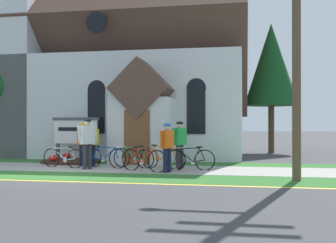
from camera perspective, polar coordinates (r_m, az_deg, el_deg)
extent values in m
plane|color=#3D3D3F|center=(17.24, -10.46, -5.54)|extent=(140.00, 140.00, 0.00)
cube|color=#99968E|center=(15.48, -13.54, -6.12)|extent=(32.00, 2.66, 0.01)
cube|color=#2D6628|center=(13.42, -17.56, -7.02)|extent=(32.00, 1.94, 0.01)
cube|color=#2D6628|center=(17.45, -10.68, -5.46)|extent=(24.00, 1.61, 0.01)
cube|color=yellow|center=(12.45, -20.00, -7.55)|extent=(28.00, 0.16, 0.01)
cube|color=silver|center=(22.36, -5.82, 1.69)|extent=(12.29, 8.89, 4.69)
cube|color=brown|center=(22.87, -5.82, 12.01)|extent=(12.79, 9.05, 9.05)
cube|color=silver|center=(21.92, -20.24, 11.40)|extent=(2.89, 2.89, 12.02)
cube|color=silver|center=(16.71, -3.57, -1.24)|extent=(2.40, 1.60, 2.60)
cube|color=brown|center=(16.77, -3.57, 4.41)|extent=(2.40, 1.80, 2.40)
cube|color=brown|center=(15.92, -4.29, -2.19)|extent=(1.00, 0.06, 2.10)
cube|color=black|center=(18.11, -9.79, 1.37)|extent=(0.76, 0.06, 1.90)
cone|color=black|center=(18.16, -9.79, 4.37)|extent=(0.80, 0.06, 0.80)
cube|color=black|center=(17.10, 3.86, 1.46)|extent=(0.76, 0.06, 1.90)
cone|color=black|center=(17.16, 3.86, 4.63)|extent=(0.80, 0.06, 0.80)
cylinder|color=black|center=(18.61, -9.78, 13.21)|extent=(0.90, 0.06, 0.90)
cube|color=#474C56|center=(18.18, -14.83, -4.07)|extent=(0.12, 0.12, 0.75)
cube|color=#474C56|center=(17.46, -10.13, -4.24)|extent=(0.12, 0.12, 0.75)
cube|color=white|center=(17.77, -12.53, -1.40)|extent=(1.94, 0.20, 0.97)
cube|color=#474C56|center=(17.76, -12.53, 0.35)|extent=(2.06, 0.24, 0.12)
cube|color=black|center=(17.72, -12.59, -1.03)|extent=(1.55, 0.10, 0.16)
cylinder|color=#382319|center=(17.38, -13.16, -5.32)|extent=(2.39, 2.39, 0.10)
ellipsoid|color=orange|center=(17.00, -10.67, -4.87)|extent=(0.36, 0.36, 0.24)
ellipsoid|color=red|center=(18.06, -13.71, -4.59)|extent=(0.36, 0.36, 0.24)
ellipsoid|color=red|center=(16.99, -15.44, -4.87)|extent=(0.36, 0.36, 0.24)
torus|color=black|center=(15.43, -10.19, -4.87)|extent=(0.70, 0.25, 0.73)
torus|color=black|center=(14.79, -6.92, -5.07)|extent=(0.70, 0.25, 0.73)
cylinder|color=#194CA5|center=(14.99, -8.06, -4.36)|extent=(0.56, 0.21, 0.47)
cylinder|color=#194CA5|center=(15.04, -8.42, -3.52)|extent=(0.77, 0.27, 0.04)
cylinder|color=#194CA5|center=(15.22, -9.27, -4.31)|extent=(0.27, 0.11, 0.45)
cylinder|color=#194CA5|center=(15.30, -9.56, -5.01)|extent=(0.42, 0.16, 0.09)
cylinder|color=#194CA5|center=(15.35, -9.91, -4.18)|extent=(0.23, 0.10, 0.40)
cylinder|color=#194CA5|center=(14.80, -7.05, -4.31)|extent=(0.13, 0.07, 0.40)
ellipsoid|color=black|center=(15.28, -9.62, -3.37)|extent=(0.25, 0.15, 0.05)
cylinder|color=silver|center=(14.81, -7.19, -3.48)|extent=(0.43, 0.16, 0.03)
cylinder|color=silver|center=(15.17, -8.92, -5.15)|extent=(0.18, 0.07, 0.18)
torus|color=black|center=(14.91, -2.53, -5.00)|extent=(0.72, 0.27, 0.75)
torus|color=black|center=(14.39, 1.10, -5.17)|extent=(0.72, 0.27, 0.75)
cylinder|color=orange|center=(14.55, -0.17, -4.50)|extent=(0.56, 0.21, 0.45)
cylinder|color=orange|center=(14.59, -0.57, -3.55)|extent=(0.76, 0.28, 0.10)
cylinder|color=orange|center=(14.74, -1.51, -4.33)|extent=(0.26, 0.12, 0.50)
cylinder|color=orange|center=(14.80, -1.83, -5.14)|extent=(0.42, 0.17, 0.09)
cylinder|color=orange|center=(14.84, -2.22, -4.20)|extent=(0.22, 0.10, 0.44)
cylinder|color=orange|center=(14.40, 0.95, -4.44)|extent=(0.13, 0.07, 0.37)
ellipsoid|color=black|center=(14.78, -1.90, -3.27)|extent=(0.25, 0.15, 0.05)
cylinder|color=silver|center=(14.40, 0.80, -3.63)|extent=(0.43, 0.16, 0.03)
cylinder|color=silver|center=(14.70, -1.11, -5.28)|extent=(0.18, 0.07, 0.18)
torus|color=black|center=(15.13, -12.64, -4.99)|extent=(0.70, 0.19, 0.71)
torus|color=black|center=(15.74, -15.65, -4.81)|extent=(0.70, 0.19, 0.71)
cylinder|color=#B7B7BC|center=(15.52, -14.65, -4.34)|extent=(0.54, 0.15, 0.42)
cylinder|color=#B7B7BC|center=(15.44, -14.32, -3.56)|extent=(0.74, 0.20, 0.07)
cylinder|color=#B7B7BC|center=(15.29, -13.54, -4.32)|extent=(0.26, 0.09, 0.45)
cylinder|color=#B7B7BC|center=(15.25, -13.26, -5.05)|extent=(0.41, 0.12, 0.09)
cylinder|color=#B7B7BC|center=(15.17, -12.92, -4.26)|extent=(0.22, 0.08, 0.40)
cylinder|color=#B7B7BC|center=(15.71, -15.54, -4.19)|extent=(0.12, 0.06, 0.35)
ellipsoid|color=black|center=(15.21, -13.20, -3.42)|extent=(0.25, 0.13, 0.05)
cylinder|color=silver|center=(15.67, -15.42, -3.50)|extent=(0.44, 0.12, 0.03)
cylinder|color=silver|center=(15.38, -13.87, -5.11)|extent=(0.18, 0.06, 0.18)
torus|color=black|center=(14.22, 5.07, -5.29)|extent=(0.70, 0.25, 0.72)
torus|color=black|center=(14.04, 1.01, -5.35)|extent=(0.70, 0.25, 0.72)
cylinder|color=black|center=(14.08, 2.40, -4.63)|extent=(0.53, 0.20, 0.48)
cylinder|color=black|center=(14.08, 2.85, -3.68)|extent=(0.73, 0.26, 0.05)
cylinder|color=black|center=(14.14, 3.90, -4.57)|extent=(0.25, 0.11, 0.48)
cylinder|color=black|center=(14.18, 4.27, -5.40)|extent=(0.40, 0.16, 0.09)
cylinder|color=black|center=(14.18, 4.71, -4.46)|extent=(0.22, 0.10, 0.43)
cylinder|color=black|center=(14.03, 1.17, -4.54)|extent=(0.12, 0.07, 0.41)
ellipsoid|color=black|center=(14.15, 4.35, -3.50)|extent=(0.25, 0.15, 0.05)
cylinder|color=silver|center=(14.02, 1.34, -3.64)|extent=(0.43, 0.16, 0.03)
cylinder|color=silver|center=(14.14, 3.46, -5.52)|extent=(0.18, 0.07, 0.18)
torus|color=black|center=(14.68, -3.13, -5.13)|extent=(0.69, 0.26, 0.72)
torus|color=black|center=(15.22, -6.34, -4.95)|extent=(0.69, 0.26, 0.72)
cylinder|color=#19723F|center=(15.02, -5.27, -4.40)|extent=(0.52, 0.20, 0.45)
cylinder|color=#19723F|center=(14.95, -4.92, -3.54)|extent=(0.71, 0.26, 0.07)
cylinder|color=#19723F|center=(14.82, -4.09, -4.39)|extent=(0.25, 0.11, 0.48)
cylinder|color=#19723F|center=(14.79, -3.79, -5.19)|extent=(0.39, 0.16, 0.09)
cylinder|color=#19723F|center=(14.71, -3.43, -4.32)|extent=(0.21, 0.10, 0.42)
cylinder|color=#19723F|center=(15.19, -6.21, -4.26)|extent=(0.12, 0.07, 0.38)
ellipsoid|color=black|center=(14.74, -3.73, -3.39)|extent=(0.25, 0.15, 0.05)
cylinder|color=silver|center=(15.15, -6.09, -3.49)|extent=(0.43, 0.16, 0.03)
cylinder|color=silver|center=(14.90, -4.44, -5.25)|extent=(0.18, 0.07, 0.18)
torus|color=black|center=(14.12, -5.08, -5.26)|extent=(0.70, 0.32, 0.75)
torus|color=black|center=(13.49, -1.49, -5.49)|extent=(0.70, 0.32, 0.75)
cylinder|color=#A51E19|center=(13.69, -2.75, -4.74)|extent=(0.55, 0.26, 0.46)
cylinder|color=#A51E19|center=(13.74, -3.15, -3.76)|extent=(0.75, 0.34, 0.07)
cylinder|color=#A51E19|center=(13.92, -4.08, -4.60)|extent=(0.26, 0.14, 0.48)
cylinder|color=#A51E19|center=(14.00, -4.39, -5.41)|extent=(0.41, 0.20, 0.09)
cylinder|color=#A51E19|center=(14.05, -4.77, -4.45)|extent=(0.22, 0.12, 0.42)
cylinder|color=#A51E19|center=(13.50, -1.64, -4.69)|extent=(0.13, 0.08, 0.38)
ellipsoid|color=black|center=(13.97, -4.46, -3.52)|extent=(0.25, 0.17, 0.05)
cylinder|color=silver|center=(13.51, -1.79, -3.80)|extent=(0.42, 0.20, 0.03)
cylinder|color=silver|center=(13.87, -3.69, -5.57)|extent=(0.17, 0.09, 0.18)
cylinder|color=#2D2D33|center=(14.59, -11.32, -4.77)|extent=(0.15, 0.15, 0.87)
cylinder|color=#2D2D33|center=(14.69, -10.65, -4.74)|extent=(0.15, 0.15, 0.87)
cube|color=silver|center=(14.60, -10.98, -1.80)|extent=(0.46, 0.51, 0.64)
sphere|color=beige|center=(14.59, -10.98, -0.10)|extent=(0.23, 0.23, 0.23)
ellipsoid|color=black|center=(14.60, -10.98, 0.14)|extent=(0.37, 0.36, 0.16)
cylinder|color=silver|center=(14.48, -12.07, -1.68)|extent=(0.09, 0.22, 0.58)
cylinder|color=silver|center=(14.72, -9.92, -1.66)|extent=(0.09, 0.15, 0.58)
cylinder|color=#2D2D33|center=(14.81, 1.86, -4.81)|extent=(0.15, 0.15, 0.82)
cylinder|color=#2D2D33|center=(14.64, 1.37, -4.86)|extent=(0.15, 0.15, 0.82)
cube|color=green|center=(14.68, 1.62, -2.07)|extent=(0.40, 0.50, 0.60)
sphere|color=beige|center=(14.68, 1.62, -0.48)|extent=(0.21, 0.21, 0.21)
ellipsoid|color=black|center=(14.68, 1.62, -0.25)|extent=(0.34, 0.32, 0.15)
cylinder|color=green|center=(14.88, 2.40, -1.93)|extent=(0.09, 0.12, 0.55)
cylinder|color=green|center=(14.48, 0.82, -1.97)|extent=(0.09, 0.23, 0.54)
cylinder|color=#191E38|center=(13.53, 0.13, -5.32)|extent=(0.15, 0.15, 0.79)
cylinder|color=#191E38|center=(13.34, -0.38, -5.39)|extent=(0.15, 0.15, 0.79)
cube|color=#E55914|center=(13.39, -0.12, -2.45)|extent=(0.35, 0.49, 0.57)
sphere|color=beige|center=(13.38, -0.12, -0.79)|extent=(0.20, 0.20, 0.20)
ellipsoid|color=#1E59B2|center=(13.38, -0.12, -0.55)|extent=(0.32, 0.29, 0.14)
cylinder|color=#E55914|center=(13.60, 0.63, -2.30)|extent=(0.09, 0.13, 0.52)
cylinder|color=#E55914|center=(13.19, -0.90, -2.36)|extent=(0.09, 0.17, 0.52)
cylinder|color=#191E38|center=(15.88, -11.79, -4.55)|extent=(0.15, 0.15, 0.79)
cylinder|color=#191E38|center=(15.74, -11.49, -4.59)|extent=(0.15, 0.15, 0.79)
cube|color=#E55914|center=(15.78, -11.64, -2.08)|extent=(0.48, 0.43, 0.58)
sphere|color=beige|center=(15.77, -11.64, -0.66)|extent=(0.21, 0.21, 0.21)
ellipsoid|color=gold|center=(15.77, -11.64, -0.45)|extent=(0.33, 0.33, 0.14)
cylinder|color=#E55914|center=(16.03, -12.01, -1.95)|extent=(0.09, 0.17, 0.53)
cylinder|color=#E55914|center=(15.52, -11.25, -2.01)|extent=(0.09, 0.11, 0.52)
cylinder|color=#191E38|center=(15.55, -10.76, -4.64)|extent=(0.15, 0.15, 0.80)
cylinder|color=#191E38|center=(15.66, -10.18, -4.61)|extent=(0.15, 0.15, 0.80)
cube|color=yellow|center=(15.57, -10.47, -2.09)|extent=(0.41, 0.49, 0.58)
sphere|color=tan|center=(15.56, -10.47, -0.64)|extent=(0.21, 0.21, 0.21)
ellipsoid|color=silver|center=(15.56, -10.47, -0.43)|extent=(0.33, 0.32, 0.14)
cylinder|color=yellow|center=(15.44, -11.38, -2.00)|extent=(0.09, 0.17, 0.53)
cylinder|color=yellow|center=(15.70, -9.58, -1.97)|extent=(0.09, 0.09, 0.52)
cylinder|color=brown|center=(12.32, 17.17, 11.14)|extent=(0.24, 0.24, 8.04)
cylinder|color=#4C3823|center=(22.91, 13.95, -1.05)|extent=(0.32, 0.32, 2.54)
cone|color=#14471E|center=(23.12, 13.94, 7.59)|extent=(2.85, 2.85, 4.41)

